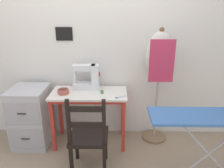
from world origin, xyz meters
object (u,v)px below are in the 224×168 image
at_px(scissors, 119,97).
at_px(filing_cabinet, 31,117).
at_px(fabric_bowl, 63,91).
at_px(ironing_board, 215,120).
at_px(dress_form, 159,62).
at_px(wooden_chair, 89,137).
at_px(sewing_machine, 88,78).
at_px(thread_spool_near_machine, 102,92).

xyz_separation_m(scissors, filing_cabinet, (-1.12, 0.13, -0.33)).
xyz_separation_m(fabric_bowl, ironing_board, (1.52, -0.70, 0.02)).
xyz_separation_m(filing_cabinet, ironing_board, (1.97, -0.72, 0.38)).
bearing_deg(dress_form, wooden_chair, -141.94).
distance_m(wooden_chair, dress_form, 1.22).
bearing_deg(ironing_board, dress_form, 112.85).
relative_size(sewing_machine, wooden_chair, 0.38).
relative_size(scissors, thread_spool_near_machine, 3.31).
height_order(fabric_bowl, thread_spool_near_machine, fabric_bowl).
height_order(scissors, wooden_chair, wooden_chair).
relative_size(wooden_chair, dress_form, 0.61).
bearing_deg(scissors, ironing_board, -34.77).
distance_m(fabric_bowl, thread_spool_near_machine, 0.47).
distance_m(filing_cabinet, ironing_board, 2.13).
xyz_separation_m(fabric_bowl, dress_form, (1.17, 0.15, 0.33)).
bearing_deg(dress_form, filing_cabinet, -175.48).
bearing_deg(filing_cabinet, sewing_machine, 11.17).
relative_size(wooden_chair, filing_cabinet, 1.19).
xyz_separation_m(sewing_machine, scissors, (0.39, -0.28, -0.15)).
distance_m(fabric_bowl, dress_form, 1.22).
relative_size(thread_spool_near_machine, dress_form, 0.03).
height_order(sewing_machine, thread_spool_near_machine, sewing_machine).
distance_m(fabric_bowl, scissors, 0.68).
height_order(wooden_chair, filing_cabinet, wooden_chair).
distance_m(fabric_bowl, ironing_board, 1.68).
bearing_deg(sewing_machine, fabric_bowl, -148.89).
distance_m(scissors, wooden_chair, 0.58).
bearing_deg(ironing_board, wooden_chair, 169.70).
relative_size(scissors, ironing_board, 0.12).
distance_m(sewing_machine, thread_spool_near_machine, 0.28).
bearing_deg(sewing_machine, wooden_chair, -83.76).
relative_size(thread_spool_near_machine, ironing_board, 0.04).
distance_m(sewing_machine, filing_cabinet, 0.88).
height_order(sewing_machine, filing_cabinet, sewing_machine).
relative_size(sewing_machine, fabric_bowl, 2.53).
xyz_separation_m(sewing_machine, thread_spool_near_machine, (0.19, -0.16, -0.13)).
xyz_separation_m(scissors, wooden_chair, (-0.32, -0.38, -0.29)).
bearing_deg(wooden_chair, filing_cabinet, 147.49).
xyz_separation_m(sewing_machine, filing_cabinet, (-0.73, -0.14, -0.48)).
height_order(scissors, thread_spool_near_machine, thread_spool_near_machine).
bearing_deg(wooden_chair, scissors, 49.39).
xyz_separation_m(wooden_chair, ironing_board, (1.17, -0.21, 0.34)).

